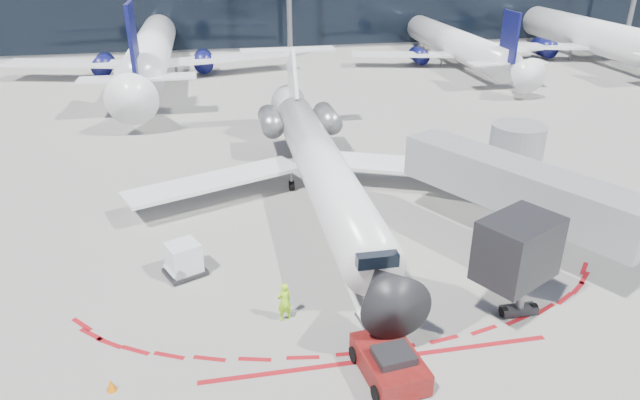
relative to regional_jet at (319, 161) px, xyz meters
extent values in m
plane|color=slate|center=(-0.48, -3.71, -2.45)|extent=(260.00, 260.00, 0.00)
cube|color=silver|center=(-0.48, -1.71, -2.44)|extent=(0.25, 40.00, 0.01)
cube|color=maroon|center=(-0.48, -15.21, -2.44)|extent=(14.00, 0.25, 0.01)
cube|color=gray|center=(-0.48, 61.29, 2.55)|extent=(150.00, 24.00, 10.00)
cube|color=black|center=(-0.48, 49.24, 2.55)|extent=(150.00, 0.20, 9.00)
cube|color=gray|center=(8.52, -8.21, 1.15)|extent=(8.22, 12.61, 2.30)
cube|color=black|center=(5.46, -13.95, 1.15)|extent=(3.86, 3.44, 2.60)
cylinder|color=slate|center=(6.26, -13.55, -1.25)|extent=(0.36, 0.36, 2.40)
cube|color=black|center=(6.26, -13.55, -2.23)|extent=(1.60, 0.60, 0.30)
cylinder|color=gray|center=(11.57, -2.47, -0.05)|extent=(3.20, 3.20, 4.80)
cylinder|color=black|center=(11.57, -2.47, -2.20)|extent=(4.00, 4.00, 0.50)
cylinder|color=white|center=(0.00, -1.20, -0.03)|extent=(2.77, 22.57, 2.77)
cone|color=black|center=(0.00, -13.92, -0.03)|extent=(2.77, 2.87, 2.77)
cone|color=white|center=(0.00, 11.93, -0.03)|extent=(2.77, 3.69, 2.77)
cube|color=black|center=(0.00, -12.28, 0.53)|extent=(1.74, 1.44, 0.56)
cube|color=white|center=(-6.36, 0.33, -0.96)|extent=(10.99, 6.51, 0.32)
cube|color=white|center=(6.36, 0.33, -0.96)|extent=(10.99, 6.51, 0.32)
cube|color=white|center=(0.00, 10.90, 2.43)|extent=(0.26, 4.81, 4.90)
cube|color=white|center=(0.00, 13.06, 4.27)|extent=(7.39, 1.64, 0.16)
cylinder|color=slate|center=(-2.10, 7.82, 0.22)|extent=(1.54, 3.49, 1.54)
cylinder|color=slate|center=(2.10, 7.82, 0.22)|extent=(1.54, 3.49, 1.54)
cylinder|color=black|center=(0.00, -10.64, -2.16)|extent=(0.23, 0.57, 0.57)
cylinder|color=black|center=(-1.54, 1.36, -2.12)|extent=(0.31, 0.66, 0.66)
cylinder|color=black|center=(1.54, 1.36, -2.12)|extent=(0.31, 0.66, 0.66)
cylinder|color=slate|center=(0.00, -10.64, -1.88)|extent=(0.18, 0.18, 1.13)
cube|color=#590E0C|center=(-0.39, -16.09, -1.90)|extent=(2.37, 3.41, 0.90)
cube|color=black|center=(-0.35, -16.39, -1.30)|extent=(1.53, 1.36, 0.35)
cylinder|color=slate|center=(-0.67, -13.92, -2.10)|extent=(0.42, 2.58, 0.10)
cylinder|color=black|center=(-1.19, -17.29, -2.13)|extent=(0.36, 0.67, 0.64)
cylinder|color=black|center=(0.68, -17.06, -2.13)|extent=(0.36, 0.67, 0.64)
cylinder|color=black|center=(-1.47, -15.12, -2.13)|extent=(0.36, 0.67, 0.64)
cylinder|color=black|center=(0.41, -14.89, -2.13)|extent=(0.36, 0.67, 0.64)
imported|color=#A7FF1A|center=(-3.78, -12.00, -1.53)|extent=(0.78, 0.64, 1.83)
cube|color=black|center=(-8.06, -7.58, -2.28)|extent=(2.28, 2.14, 0.20)
cube|color=white|center=(-8.06, -7.58, -1.47)|extent=(1.87, 1.83, 1.44)
cylinder|color=black|center=(-8.48, -8.41, -2.36)|extent=(0.16, 0.20, 0.18)
cylinder|color=black|center=(-7.16, -7.81, -2.36)|extent=(0.16, 0.20, 0.18)
cylinder|color=black|center=(-8.96, -7.34, -2.36)|extent=(0.16, 0.20, 0.18)
cylinder|color=black|center=(-7.64, -6.74, -2.36)|extent=(0.16, 0.20, 0.18)
cone|color=orange|center=(-10.52, -14.99, -2.20)|extent=(0.36, 0.36, 0.49)
camera|label=1|loc=(-6.06, -31.91, 12.65)|focal=32.00mm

